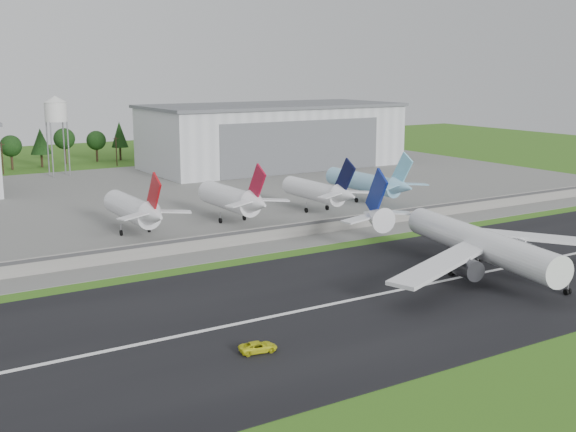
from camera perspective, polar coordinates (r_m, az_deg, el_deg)
ground at (r=118.79m, az=8.52°, el=-7.80°), size 600.00×600.00×0.00m
runway at (r=126.11m, az=5.57°, el=-6.54°), size 320.00×60.00×0.10m
runway_centerline at (r=126.09m, az=5.57°, el=-6.51°), size 220.00×1.00×0.02m
apron at (r=221.00m, az=-12.04°, el=1.15°), size 320.00×150.00×0.10m
blast_fence at (r=162.22m, az=-4.13°, el=-1.75°), size 240.00×0.61×3.50m
hangar_east at (r=291.66m, az=-1.24°, el=6.38°), size 102.00×47.00×25.20m
water_tower at (r=278.67m, az=-17.89°, el=8.04°), size 8.40×8.40×29.40m
utility_poles at (r=296.65m, az=-17.38°, el=3.49°), size 230.00×3.00×12.00m
treeline at (r=311.08m, az=-18.09°, el=3.80°), size 320.00×16.00×22.00m
main_airliner at (r=143.61m, az=15.04°, el=-2.62°), size 56.21×58.98×18.17m
ground_vehicle at (r=102.86m, az=-2.38°, el=-10.30°), size 5.76×3.35×1.51m
parked_jet_red_a at (r=174.64m, az=-11.89°, el=0.48°), size 7.36×31.29×16.75m
parked_jet_red_b at (r=185.08m, az=-4.24°, el=1.36°), size 7.36×31.29×16.88m
parked_jet_navy at (r=198.57m, az=2.54°, el=1.97°), size 7.36×31.29×16.48m
parked_jet_skyblue at (r=214.96m, az=6.43°, el=2.65°), size 7.36×37.29×16.56m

